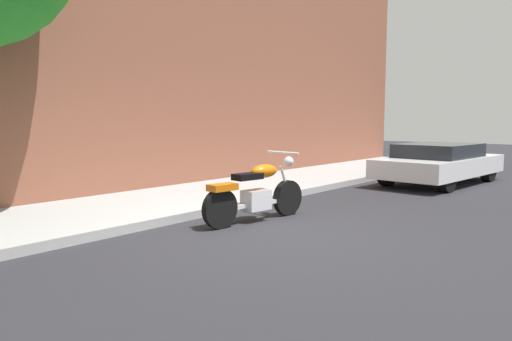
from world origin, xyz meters
TOP-DOWN VIEW (x-y plane):
  - ground_plane at (0.00, 0.00)m, footprint 60.00×60.00m
  - sidewalk at (0.00, 2.80)m, footprint 25.67×2.69m
  - building_facade at (0.00, 4.39)m, footprint 25.67×0.50m
  - motorcycle at (0.54, 0.60)m, footprint 2.06×0.71m
  - parked_car_white at (6.98, -0.10)m, footprint 4.29×2.09m

SIDE VIEW (x-z plane):
  - ground_plane at x=0.00m, z-range 0.00..0.00m
  - sidewalk at x=0.00m, z-range 0.00..0.14m
  - motorcycle at x=0.54m, z-range -0.10..1.00m
  - parked_car_white at x=6.98m, z-range 0.04..1.07m
  - building_facade at x=0.00m, z-range 0.00..7.50m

